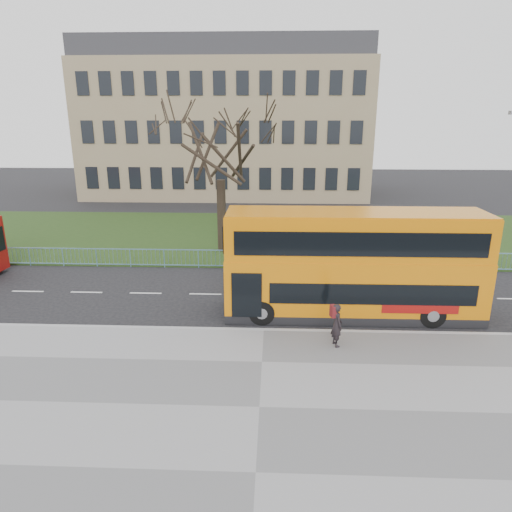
# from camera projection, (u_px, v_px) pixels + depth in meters

# --- Properties ---
(ground) EXTENTS (120.00, 120.00, 0.00)m
(ground) POSITION_uv_depth(u_px,v_px,m) (265.00, 316.00, 20.09)
(ground) COLOR black
(ground) RESTS_ON ground
(pavement) EXTENTS (80.00, 10.50, 0.12)m
(pavement) POSITION_uv_depth(u_px,v_px,m) (259.00, 409.00, 13.62)
(pavement) COLOR slate
(pavement) RESTS_ON ground
(kerb) EXTENTS (80.00, 0.20, 0.14)m
(kerb) POSITION_uv_depth(u_px,v_px,m) (264.00, 330.00, 18.59)
(kerb) COLOR #969698
(kerb) RESTS_ON ground
(grass_verge) EXTENTS (80.00, 15.40, 0.08)m
(grass_verge) POSITION_uv_depth(u_px,v_px,m) (269.00, 235.00, 33.75)
(grass_verge) COLOR #1D3714
(grass_verge) RESTS_ON ground
(guard_railing) EXTENTS (40.00, 0.12, 1.10)m
(guard_railing) POSITION_uv_depth(u_px,v_px,m) (267.00, 260.00, 26.24)
(guard_railing) COLOR #689BBA
(guard_railing) RESTS_ON ground
(bare_tree) EXTENTS (7.64, 7.64, 10.91)m
(bare_tree) POSITION_uv_depth(u_px,v_px,m) (220.00, 166.00, 28.15)
(bare_tree) COLOR black
(bare_tree) RESTS_ON grass_verge
(civic_building) EXTENTS (30.00, 15.00, 14.00)m
(civic_building) POSITION_uv_depth(u_px,v_px,m) (228.00, 130.00, 51.69)
(civic_building) COLOR #8B7558
(civic_building) RESTS_ON ground
(yellow_bus) EXTENTS (10.95, 2.68, 4.58)m
(yellow_bus) POSITION_uv_depth(u_px,v_px,m) (353.00, 262.00, 19.56)
(yellow_bus) COLOR orange
(yellow_bus) RESTS_ON ground
(pedestrian) EXTENTS (0.55, 0.70, 1.68)m
(pedestrian) POSITION_uv_depth(u_px,v_px,m) (337.00, 325.00, 17.04)
(pedestrian) COLOR black
(pedestrian) RESTS_ON pavement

